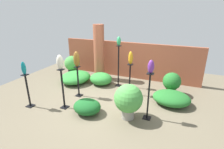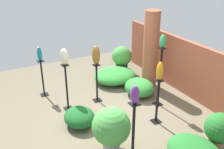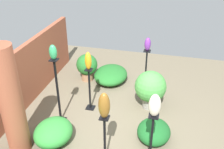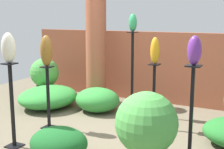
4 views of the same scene
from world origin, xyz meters
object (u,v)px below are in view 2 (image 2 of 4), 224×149
pedestal_teal (43,80)px  art_vase_teal (40,54)px  brick_pillar (151,50)px  pedestal_ivory (67,89)px  pedestal_amber (157,103)px  art_vase_bronze (96,55)px  pedestal_jade (160,80)px  art_vase_jade (163,41)px  potted_plant_walkway_edge (122,58)px  pedestal_violet (133,137)px  art_vase_amber (160,71)px  art_vase_ivory (64,57)px  potted_plant_near_pillar (220,130)px  pedestal_bronze (97,85)px  potted_plant_mid_left (111,128)px  art_vase_violet (135,95)px

pedestal_teal → art_vase_teal: (0.00, -0.00, 0.71)m
brick_pillar → pedestal_ivory: 2.50m
pedestal_amber → art_vase_bronze: 1.81m
pedestal_jade → art_vase_jade: (0.00, 0.00, 0.95)m
potted_plant_walkway_edge → art_vase_jade: bearing=-4.8°
pedestal_violet → pedestal_teal: (-3.23, -0.73, -0.12)m
pedestal_amber → pedestal_violet: bearing=-53.8°
pedestal_violet → art_vase_teal: bearing=-167.3°
art_vase_amber → art_vase_teal: 3.04m
art_vase_ivory → potted_plant_near_pillar: art_vase_ivory is taller
brick_pillar → pedestal_bronze: bearing=-87.1°
pedestal_bronze → art_vase_bronze: 0.78m
art_vase_jade → potted_plant_mid_left: art_vase_jade is taller
brick_pillar → potted_plant_walkway_edge: size_ratio=2.46×
pedestal_violet → pedestal_teal: size_ratio=1.26×
pedestal_amber → art_vase_violet: art_vase_violet is taller
pedestal_jade → art_vase_amber: (0.58, -0.49, 0.54)m
brick_pillar → art_vase_teal: 2.89m
pedestal_jade → pedestal_amber: bearing=-40.1°
pedestal_bronze → art_vase_amber: (1.46, 0.76, 0.78)m
art_vase_bronze → art_vase_amber: art_vase_bronze is taller
art_vase_bronze → potted_plant_mid_left: size_ratio=0.52×
art_vase_bronze → potted_plant_mid_left: art_vase_bronze is taller
art_vase_bronze → art_vase_teal: art_vase_bronze is taller
pedestal_amber → art_vase_teal: (-2.39, -1.87, 0.69)m
brick_pillar → art_vase_violet: (2.39, -2.04, 0.32)m
pedestal_jade → art_vase_amber: 0.94m
potted_plant_mid_left → art_vase_violet: bearing=21.1°
pedestal_teal → art_vase_bronze: bearing=50.3°
art_vase_jade → potted_plant_near_pillar: 2.20m
pedestal_amber → art_vase_jade: 1.39m
brick_pillar → pedestal_amber: bearing=-30.0°
art_vase_violet → art_vase_jade: bearing=131.0°
pedestal_amber → potted_plant_walkway_edge: size_ratio=1.19×
pedestal_violet → art_vase_bronze: size_ratio=2.59×
brick_pillar → pedestal_violet: (2.39, -2.04, -0.50)m
pedestal_bronze → art_vase_amber: size_ratio=2.42×
pedestal_violet → potted_plant_mid_left: size_ratio=1.34×
art_vase_ivory → art_vase_amber: 2.11m
art_vase_amber → art_vase_violet: art_vase_violet is taller
pedestal_violet → pedestal_jade: bearing=131.0°
art_vase_violet → brick_pillar: bearing=139.5°
brick_pillar → pedestal_amber: size_ratio=2.07×
art_vase_bronze → art_vase_ivory: art_vase_ivory is taller
pedestal_teal → pedestal_bronze: bearing=50.3°
brick_pillar → art_vase_teal: size_ratio=5.89×
pedestal_ivory → art_vase_violet: (2.27, 0.40, 0.86)m
potted_plant_near_pillar → brick_pillar: bearing=171.9°
potted_plant_walkway_edge → potted_plant_mid_left: 3.66m
pedestal_ivory → pedestal_amber: 2.11m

